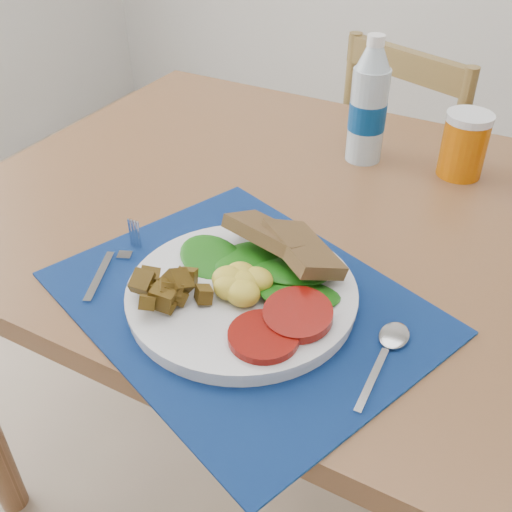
{
  "coord_description": "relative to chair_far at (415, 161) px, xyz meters",
  "views": [
    {
      "loc": [
        0.23,
        -0.6,
        1.29
      ],
      "look_at": [
        -0.09,
        -0.03,
        0.8
      ],
      "focal_mm": 42.0,
      "sensor_mm": 36.0,
      "label": 1
    }
  ],
  "objects": [
    {
      "name": "table",
      "position": [
        0.09,
        -0.67,
        0.13
      ],
      "size": [
        1.4,
        0.9,
        0.75
      ],
      "color": "brown",
      "rests_on": "ground"
    },
    {
      "name": "placemat",
      "position": [
        0.0,
        -0.94,
        0.22
      ],
      "size": [
        0.59,
        0.53,
        0.0
      ],
      "primitive_type": "cube",
      "rotation": [
        0.0,
        0.0,
        -0.36
      ],
      "color": "black",
      "rests_on": "table"
    },
    {
      "name": "chair_far",
      "position": [
        0.0,
        0.0,
        0.0
      ],
      "size": [
        0.49,
        0.48,
        1.04
      ],
      "rotation": [
        0.0,
        0.0,
        2.79
      ],
      "color": "brown",
      "rests_on": "ground"
    },
    {
      "name": "breakfast_plate",
      "position": [
        -0.0,
        -0.95,
        0.24
      ],
      "size": [
        0.31,
        0.31,
        0.07
      ],
      "rotation": [
        0.0,
        0.0,
        -0.39
      ],
      "color": "silver",
      "rests_on": "placemat"
    },
    {
      "name": "fork",
      "position": [
        -0.2,
        -0.96,
        0.22
      ],
      "size": [
        0.06,
        0.16,
        0.0
      ],
      "rotation": [
        0.0,
        0.0,
        0.4
      ],
      "color": "#B2B5BA",
      "rests_on": "placemat"
    },
    {
      "name": "spoon",
      "position": [
        0.21,
        -0.94,
        0.22
      ],
      "size": [
        0.04,
        0.16,
        0.0
      ],
      "rotation": [
        0.0,
        0.0,
        0.03
      ],
      "color": "#B2B5BA",
      "rests_on": "placemat"
    },
    {
      "name": "water_bottle",
      "position": [
        -0.0,
        -0.46,
        0.32
      ],
      "size": [
        0.07,
        0.07,
        0.24
      ],
      "color": "#ADBFCC",
      "rests_on": "table"
    },
    {
      "name": "juice_glass",
      "position": [
        0.18,
        -0.43,
        0.27
      ],
      "size": [
        0.08,
        0.08,
        0.11
      ],
      "primitive_type": "cylinder",
      "color": "#CF6305",
      "rests_on": "table"
    }
  ]
}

